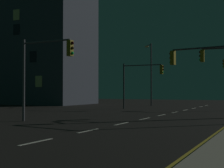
{
  "coord_description": "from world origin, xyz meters",
  "views": [
    {
      "loc": [
        8.22,
        -1.39,
        1.95
      ],
      "look_at": [
        -1.37,
        18.55,
        2.41
      ],
      "focal_mm": 54.17,
      "sensor_mm": 36.0,
      "label": 1
    }
  ],
  "objects_px": {
    "traffic_light_mid_left": "(142,76)",
    "building_distant": "(38,39)",
    "traffic_light_overhead_east": "(45,63)",
    "traffic_light_far_left": "(207,65)",
    "street_lamp_corner": "(150,69)"
  },
  "relations": [
    {
      "from": "traffic_light_mid_left",
      "to": "building_distant",
      "type": "xyz_separation_m",
      "value": [
        -19.83,
        7.57,
        6.44
      ]
    },
    {
      "from": "traffic_light_mid_left",
      "to": "building_distant",
      "type": "relative_size",
      "value": 0.25
    },
    {
      "from": "traffic_light_overhead_east",
      "to": "street_lamp_corner",
      "type": "distance_m",
      "value": 25.37
    },
    {
      "from": "traffic_light_overhead_east",
      "to": "street_lamp_corner",
      "type": "bearing_deg",
      "value": 94.1
    },
    {
      "from": "traffic_light_mid_left",
      "to": "traffic_light_overhead_east",
      "type": "bearing_deg",
      "value": -90.38
    },
    {
      "from": "traffic_light_overhead_east",
      "to": "traffic_light_mid_left",
      "type": "height_order",
      "value": "traffic_light_overhead_east"
    },
    {
      "from": "traffic_light_overhead_east",
      "to": "street_lamp_corner",
      "type": "height_order",
      "value": "street_lamp_corner"
    },
    {
      "from": "traffic_light_far_left",
      "to": "street_lamp_corner",
      "type": "xyz_separation_m",
      "value": [
        -10.94,
        20.56,
        1.26
      ]
    },
    {
      "from": "traffic_light_overhead_east",
      "to": "traffic_light_mid_left",
      "type": "xyz_separation_m",
      "value": [
        0.11,
        16.84,
        -0.18
      ]
    },
    {
      "from": "traffic_light_overhead_east",
      "to": "traffic_light_far_left",
      "type": "xyz_separation_m",
      "value": [
        9.13,
        4.72,
        -0.14
      ]
    },
    {
      "from": "traffic_light_overhead_east",
      "to": "traffic_light_mid_left",
      "type": "bearing_deg",
      "value": 89.62
    },
    {
      "from": "traffic_light_overhead_east",
      "to": "street_lamp_corner",
      "type": "relative_size",
      "value": 0.64
    },
    {
      "from": "street_lamp_corner",
      "to": "building_distant",
      "type": "xyz_separation_m",
      "value": [
        -17.9,
        -0.87,
        5.13
      ]
    },
    {
      "from": "traffic_light_mid_left",
      "to": "traffic_light_far_left",
      "type": "height_order",
      "value": "traffic_light_mid_left"
    },
    {
      "from": "traffic_light_overhead_east",
      "to": "traffic_light_far_left",
      "type": "bearing_deg",
      "value": 27.37
    }
  ]
}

